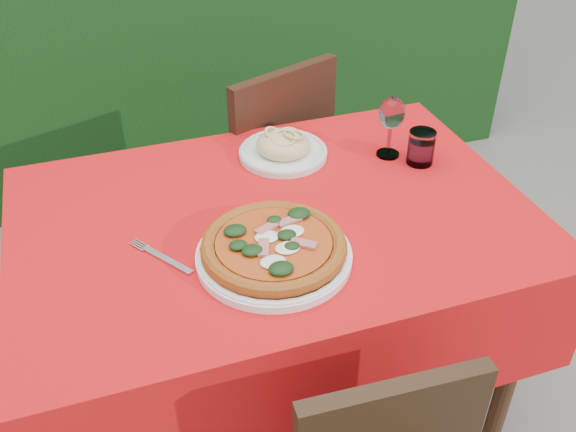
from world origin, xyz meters
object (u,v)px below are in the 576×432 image
object	(u,v)px
pizza_plate	(274,249)
pasta_plate	(283,148)
water_glass	(421,149)
fork	(167,260)
wine_glass	(392,115)
chair_far	(266,166)

from	to	relation	value
pizza_plate	pasta_plate	bearing A→B (deg)	68.95
water_glass	fork	distance (m)	0.76
water_glass	wine_glass	size ratio (longest dim) A/B	0.54
chair_far	pizza_plate	xyz separation A→B (m)	(-0.21, -0.76, 0.27)
pasta_plate	wine_glass	size ratio (longest dim) A/B	1.40
pizza_plate	pasta_plate	xyz separation A→B (m)	(0.16, 0.42, -0.00)
fork	water_glass	bearing A→B (deg)	-19.22
pizza_plate	fork	world-z (taller)	pizza_plate
pasta_plate	wine_glass	distance (m)	0.31
wine_glass	fork	bearing A→B (deg)	-158.63
water_glass	wine_glass	world-z (taller)	wine_glass
chair_far	pizza_plate	bearing A→B (deg)	53.00
chair_far	pizza_plate	world-z (taller)	chair_far
water_glass	fork	xyz separation A→B (m)	(-0.73, -0.20, -0.04)
wine_glass	pizza_plate	bearing A→B (deg)	-143.01
pizza_plate	pasta_plate	world-z (taller)	pasta_plate
pizza_plate	water_glass	distance (m)	0.57
water_glass	fork	bearing A→B (deg)	-164.97
wine_glass	chair_far	bearing A→B (deg)	118.10
chair_far	fork	size ratio (longest dim) A/B	4.46
pizza_plate	wine_glass	size ratio (longest dim) A/B	1.98
chair_far	pizza_plate	size ratio (longest dim) A/B	2.56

